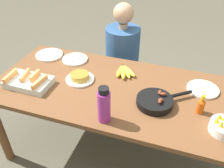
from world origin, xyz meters
TOP-DOWN VIEW (x-y plane):
  - ground_plane at (0.00, 0.00)m, footprint 14.00×14.00m
  - dining_table at (0.00, 0.00)m, footprint 1.78×0.85m
  - banana_bunch at (0.04, 0.21)m, footprint 0.17×0.20m
  - melon_tray at (-0.60, -0.17)m, footprint 0.33×0.21m
  - skillet at (0.34, -0.09)m, footprint 0.35×0.31m
  - frittata_plate_center at (-0.26, 0.01)m, footprint 0.22×0.22m
  - empty_plate_near_front at (0.64, 0.18)m, footprint 0.23×0.23m
  - empty_plate_far_left at (-0.69, 0.27)m, footprint 0.24×0.24m
  - empty_plate_far_right at (-0.44, 0.27)m, footprint 0.22×0.22m
  - fruit_bowl_mango at (0.76, -0.20)m, footprint 0.17×0.17m
  - water_bottle at (0.06, -0.33)m, footprint 0.08×0.08m
  - hot_sauce_bottle at (0.62, -0.07)m, footprint 0.05×0.05m
  - person_figure at (-0.12, 0.67)m, footprint 0.36×0.36m

SIDE VIEW (x-z plane):
  - ground_plane at x=0.00m, z-range 0.00..0.00m
  - person_figure at x=-0.12m, z-range -0.10..1.03m
  - dining_table at x=0.00m, z-range 0.27..0.99m
  - empty_plate_far_left at x=-0.69m, z-range 0.71..0.74m
  - empty_plate_far_right at x=-0.44m, z-range 0.71..0.74m
  - empty_plate_near_front at x=0.64m, z-range 0.71..0.74m
  - banana_bunch at x=0.04m, z-range 0.72..0.76m
  - frittata_plate_center at x=-0.26m, z-range 0.71..0.77m
  - skillet at x=0.34m, z-range 0.70..0.79m
  - melon_tray at x=-0.60m, z-range 0.70..0.80m
  - fruit_bowl_mango at x=0.76m, z-range 0.70..0.81m
  - hot_sauce_bottle at x=0.62m, z-range 0.71..0.85m
  - water_bottle at x=0.06m, z-range 0.71..0.96m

